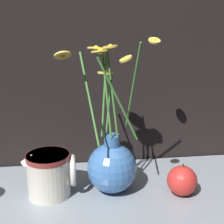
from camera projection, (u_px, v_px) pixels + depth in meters
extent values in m
plane|color=black|center=(112.00, 194.00, 0.82)|extent=(6.00, 6.00, 0.00)
cube|color=gray|center=(112.00, 192.00, 0.82)|extent=(0.89, 0.36, 0.01)
sphere|color=#3F72B7|center=(112.00, 167.00, 0.80)|extent=(0.13, 0.13, 0.13)
cylinder|color=#3F72B7|center=(112.00, 142.00, 0.79)|extent=(0.04, 0.04, 0.04)
cylinder|color=#4C8E3D|center=(133.00, 89.00, 0.76)|extent=(0.02, 0.11, 0.23)
cylinder|color=#EAC64C|center=(154.00, 41.00, 0.74)|extent=(0.03, 0.03, 0.02)
sphere|color=yellow|center=(154.00, 41.00, 0.74)|extent=(0.01, 0.01, 0.01)
cylinder|color=#4C8E3D|center=(109.00, 104.00, 0.77)|extent=(0.02, 0.02, 0.15)
cylinder|color=#EAC64C|center=(106.00, 73.00, 0.75)|extent=(0.06, 0.06, 0.01)
sphere|color=yellow|center=(106.00, 73.00, 0.75)|extent=(0.01, 0.01, 0.01)
cylinder|color=#4C8E3D|center=(107.00, 95.00, 0.74)|extent=(0.02, 0.03, 0.21)
cylinder|color=#EAC64C|center=(101.00, 51.00, 0.70)|extent=(0.06, 0.06, 0.01)
sphere|color=yellow|center=(101.00, 51.00, 0.70)|extent=(0.02, 0.02, 0.02)
cylinder|color=#4C8E3D|center=(104.00, 93.00, 0.76)|extent=(0.02, 0.04, 0.21)
cylinder|color=#EAC64C|center=(96.00, 49.00, 0.73)|extent=(0.06, 0.06, 0.01)
sphere|color=yellow|center=(96.00, 49.00, 0.73)|extent=(0.01, 0.01, 0.01)
cylinder|color=#4C8E3D|center=(89.00, 98.00, 0.73)|extent=(0.04, 0.12, 0.20)
cylinder|color=#EAC64C|center=(63.00, 55.00, 0.68)|extent=(0.05, 0.04, 0.02)
sphere|color=yellow|center=(63.00, 55.00, 0.68)|extent=(0.01, 0.01, 0.01)
cylinder|color=#4C8E3D|center=(118.00, 101.00, 0.71)|extent=(0.10, 0.02, 0.20)
cylinder|color=#EAC64C|center=(126.00, 59.00, 0.64)|extent=(0.03, 0.03, 0.02)
sphere|color=yellow|center=(126.00, 59.00, 0.64)|extent=(0.01, 0.01, 0.01)
cylinder|color=#4C8E3D|center=(111.00, 93.00, 0.74)|extent=(0.03, 0.01, 0.22)
cylinder|color=#EAC64C|center=(110.00, 47.00, 0.69)|extent=(0.04, 0.04, 0.01)
sphere|color=yellow|center=(110.00, 47.00, 0.69)|extent=(0.01, 0.01, 0.01)
cylinder|color=beige|center=(49.00, 174.00, 0.79)|extent=(0.11, 0.11, 0.11)
cylinder|color=maroon|center=(48.00, 156.00, 0.77)|extent=(0.11, 0.11, 0.01)
torus|color=beige|center=(73.00, 170.00, 0.79)|extent=(0.01, 0.08, 0.08)
cone|color=beige|center=(29.00, 159.00, 0.77)|extent=(0.04, 0.03, 0.04)
sphere|color=red|center=(182.00, 181.00, 0.79)|extent=(0.08, 0.08, 0.08)
cylinder|color=#4C3819|center=(183.00, 165.00, 0.78)|extent=(0.00, 0.00, 0.01)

